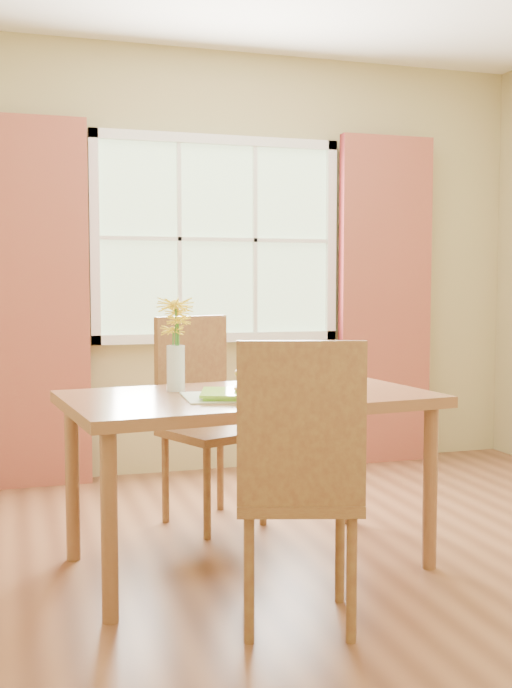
{
  "coord_description": "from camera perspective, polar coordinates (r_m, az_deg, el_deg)",
  "views": [
    {
      "loc": [
        -1.28,
        -3.18,
        1.23
      ],
      "look_at": [
        -0.29,
        0.06,
        0.97
      ],
      "focal_mm": 42.0,
      "sensor_mm": 36.0,
      "label": 1
    }
  ],
  "objects": [
    {
      "name": "room",
      "position": [
        3.43,
        5.01,
        6.4
      ],
      "size": [
        4.24,
        3.84,
        2.74
      ],
      "color": "brown",
      "rests_on": "ground"
    },
    {
      "name": "window",
      "position": [
        5.21,
        -2.77,
        7.4
      ],
      "size": [
        1.62,
        0.06,
        1.32
      ],
      "color": "#A2C393",
      "rests_on": "room"
    },
    {
      "name": "curtain_left",
      "position": [
        4.96,
        -15.49,
        2.77
      ],
      "size": [
        0.65,
        0.08,
        2.2
      ],
      "primitive_type": "cube",
      "color": "maroon",
      "rests_on": "room"
    },
    {
      "name": "curtain_right",
      "position": [
        5.52,
        9.14,
        3.03
      ],
      "size": [
        0.65,
        0.08,
        2.2
      ],
      "primitive_type": "cube",
      "color": "maroon",
      "rests_on": "room"
    },
    {
      "name": "dining_table",
      "position": [
        3.48,
        -0.53,
        -4.79
      ],
      "size": [
        1.63,
        1.03,
        0.75
      ],
      "rotation": [
        0.0,
        0.0,
        0.11
      ],
      "color": "brown",
      "rests_on": "room"
    },
    {
      "name": "chair_near",
      "position": [
        2.83,
        3.08,
        -9.12
      ],
      "size": [
        0.54,
        0.54,
        1.04
      ],
      "rotation": [
        0.0,
        0.0,
        -0.29
      ],
      "color": "brown",
      "rests_on": "room"
    },
    {
      "name": "chair_far",
      "position": [
        4.16,
        -3.78,
        -4.63
      ],
      "size": [
        0.58,
        0.58,
        1.05
      ],
      "rotation": [
        0.0,
        0.0,
        0.41
      ],
      "color": "brown",
      "rests_on": "room"
    },
    {
      "name": "placemat",
      "position": [
        3.36,
        -1.26,
        -3.73
      ],
      "size": [
        0.47,
        0.36,
        0.01
      ],
      "primitive_type": "cube",
      "rotation": [
        0.0,
        0.0,
        -0.07
      ],
      "color": "#B5C0A3",
      "rests_on": "dining_table"
    },
    {
      "name": "plate",
      "position": [
        3.32,
        -1.51,
        -3.66
      ],
      "size": [
        0.34,
        0.34,
        0.01
      ],
      "primitive_type": "cube",
      "rotation": [
        0.0,
        0.0,
        -0.3
      ],
      "color": "#87E338",
      "rests_on": "placemat"
    },
    {
      "name": "croissant_sandwich",
      "position": [
        3.34,
        -0.46,
        -2.56
      ],
      "size": [
        0.18,
        0.15,
        0.11
      ],
      "rotation": [
        0.0,
        0.0,
        0.41
      ],
      "color": "gold",
      "rests_on": "plate"
    },
    {
      "name": "water_glass",
      "position": [
        3.46,
        3.9,
        -2.5
      ],
      "size": [
        0.09,
        0.09,
        0.13
      ],
      "color": "silver",
      "rests_on": "dining_table"
    },
    {
      "name": "flower_vase",
      "position": [
        3.54,
        -5.71,
        0.82
      ],
      "size": [
        0.17,
        0.17,
        0.41
      ],
      "color": "silver",
      "rests_on": "dining_table"
    }
  ]
}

